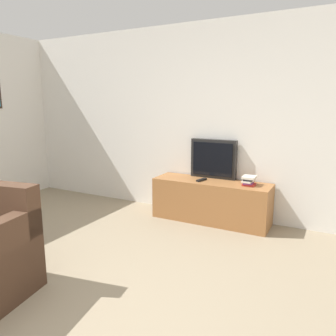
{
  "coord_description": "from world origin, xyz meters",
  "views": [
    {
      "loc": [
        1.73,
        -1.2,
        1.55
      ],
      "look_at": [
        -0.19,
        2.44,
        0.73
      ],
      "focal_mm": 35.0,
      "sensor_mm": 36.0,
      "label": 1
    }
  ],
  "objects_px": {
    "tv_stand": "(211,201)",
    "book_stack": "(249,180)",
    "television": "(213,159)",
    "remote_on_stand": "(201,180)"
  },
  "relations": [
    {
      "from": "book_stack",
      "to": "remote_on_stand",
      "type": "distance_m",
      "value": 0.61
    },
    {
      "from": "tv_stand",
      "to": "remote_on_stand",
      "type": "relative_size",
      "value": 8.29
    },
    {
      "from": "remote_on_stand",
      "to": "tv_stand",
      "type": "bearing_deg",
      "value": 21.3
    },
    {
      "from": "television",
      "to": "book_stack",
      "type": "xyz_separation_m",
      "value": [
        0.54,
        -0.18,
        -0.2
      ]
    },
    {
      "from": "book_stack",
      "to": "remote_on_stand",
      "type": "height_order",
      "value": "book_stack"
    },
    {
      "from": "remote_on_stand",
      "to": "television",
      "type": "bearing_deg",
      "value": 72.78
    },
    {
      "from": "tv_stand",
      "to": "remote_on_stand",
      "type": "distance_m",
      "value": 0.31
    },
    {
      "from": "tv_stand",
      "to": "television",
      "type": "xyz_separation_m",
      "value": [
        -0.05,
        0.19,
        0.53
      ]
    },
    {
      "from": "tv_stand",
      "to": "book_stack",
      "type": "relative_size",
      "value": 7.47
    },
    {
      "from": "television",
      "to": "book_stack",
      "type": "bearing_deg",
      "value": -18.63
    }
  ]
}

